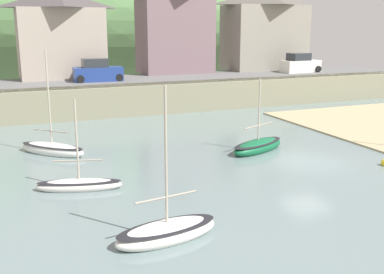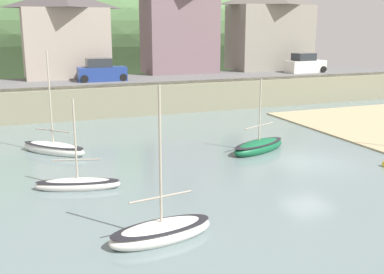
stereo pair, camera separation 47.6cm
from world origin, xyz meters
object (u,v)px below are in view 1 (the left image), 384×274
object	(u,v)px
waterfront_building_left	(60,33)
fishing_boat_green	(79,185)
dinghy_open_wooden	(258,146)
parked_car_near_slipway	(97,72)
sailboat_white_hull	(52,149)
rowboat_small_beached	(167,232)
waterfront_building_right	(265,29)
parked_car_by_wall	(300,64)
waterfront_building_centre	(175,20)

from	to	relation	value
waterfront_building_left	fishing_boat_green	size ratio (longest dim) A/B	1.86
dinghy_open_wooden	parked_car_near_slipway	xyz separation A→B (m)	(-5.65, 17.69, 2.92)
waterfront_building_left	dinghy_open_wooden	xyz separation A→B (m)	(8.02, -22.19, -6.08)
sailboat_white_hull	rowboat_small_beached	world-z (taller)	sailboat_white_hull
waterfront_building_left	sailboat_white_hull	xyz separation A→B (m)	(-3.09, -18.33, -6.07)
fishing_boat_green	rowboat_small_beached	world-z (taller)	rowboat_small_beached
waterfront_building_right	rowboat_small_beached	distance (m)	38.77
rowboat_small_beached	parked_car_near_slipway	distance (m)	26.92
fishing_boat_green	parked_car_near_slipway	xyz separation A→B (m)	(5.03, 20.41, 2.97)
sailboat_white_hull	fishing_boat_green	bearing A→B (deg)	-40.38
waterfront_building_left	waterfront_building_right	world-z (taller)	waterfront_building_right
parked_car_by_wall	sailboat_white_hull	bearing A→B (deg)	-156.92
rowboat_small_beached	sailboat_white_hull	bearing A→B (deg)	91.75
waterfront_building_left	waterfront_building_right	bearing A→B (deg)	-0.00
parked_car_by_wall	waterfront_building_centre	bearing A→B (deg)	154.70
parked_car_near_slipway	parked_car_by_wall	distance (m)	20.78
waterfront_building_centre	parked_car_near_slipway	world-z (taller)	waterfront_building_centre
waterfront_building_centre	dinghy_open_wooden	size ratio (longest dim) A/B	2.30
waterfront_building_left	fishing_boat_green	xyz separation A→B (m)	(-2.66, -24.91, -6.14)
waterfront_building_left	parked_car_near_slipway	distance (m)	5.99
waterfront_building_right	parked_car_by_wall	size ratio (longest dim) A/B	2.07
waterfront_building_left	fishing_boat_green	world-z (taller)	waterfront_building_left
sailboat_white_hull	fishing_boat_green	distance (m)	6.60
waterfront_building_centre	waterfront_building_right	distance (m)	10.39
waterfront_building_centre	parked_car_by_wall	distance (m)	13.53
fishing_boat_green	parked_car_near_slipway	distance (m)	21.23
dinghy_open_wooden	rowboat_small_beached	distance (m)	12.46
waterfront_building_centre	parked_car_by_wall	bearing A→B (deg)	-20.60
waterfront_building_centre	rowboat_small_beached	world-z (taller)	waterfront_building_centre
fishing_boat_green	dinghy_open_wooden	world-z (taller)	dinghy_open_wooden
waterfront_building_right	waterfront_building_centre	bearing A→B (deg)	-180.00
dinghy_open_wooden	parked_car_by_wall	xyz separation A→B (m)	(15.13, 17.69, 2.92)
waterfront_building_right	rowboat_small_beached	bearing A→B (deg)	-125.59
parked_car_by_wall	rowboat_small_beached	bearing A→B (deg)	-136.62
fishing_boat_green	parked_car_near_slipway	bearing A→B (deg)	92.43
rowboat_small_beached	parked_car_by_wall	size ratio (longest dim) A/B	1.29
waterfront_building_centre	sailboat_white_hull	world-z (taller)	waterfront_building_centre
waterfront_building_left	rowboat_small_beached	world-z (taller)	waterfront_building_left
waterfront_building_right	dinghy_open_wooden	bearing A→B (deg)	-121.34
waterfront_building_centre	waterfront_building_right	bearing A→B (deg)	0.00
fishing_boat_green	parked_car_near_slipway	size ratio (longest dim) A/B	1.02
rowboat_small_beached	parked_car_near_slipway	xyz separation A→B (m)	(3.09, 26.58, 2.93)
parked_car_near_slipway	parked_car_by_wall	size ratio (longest dim) A/B	0.98
sailboat_white_hull	parked_car_by_wall	distance (m)	29.80
waterfront_building_right	parked_car_near_slipway	distance (m)	20.00
parked_car_near_slipway	sailboat_white_hull	bearing A→B (deg)	-110.00
sailboat_white_hull	parked_car_near_slipway	size ratio (longest dim) A/B	1.45
fishing_boat_green	parked_car_near_slipway	world-z (taller)	parked_car_near_slipway
waterfront_building_right	dinghy_open_wooden	size ratio (longest dim) A/B	1.98
waterfront_building_centre	dinghy_open_wooden	xyz separation A→B (m)	(-3.16, -22.19, -7.32)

